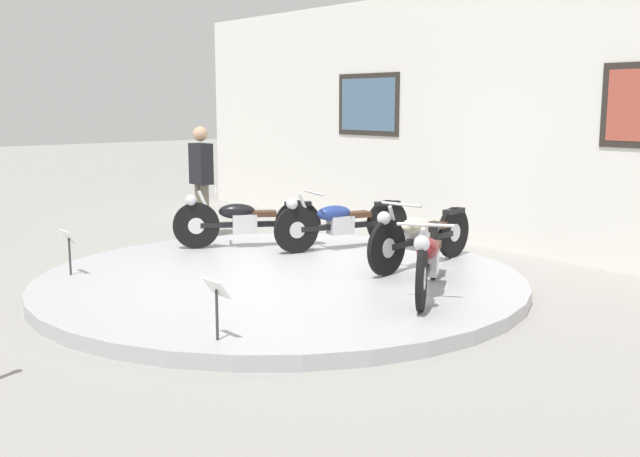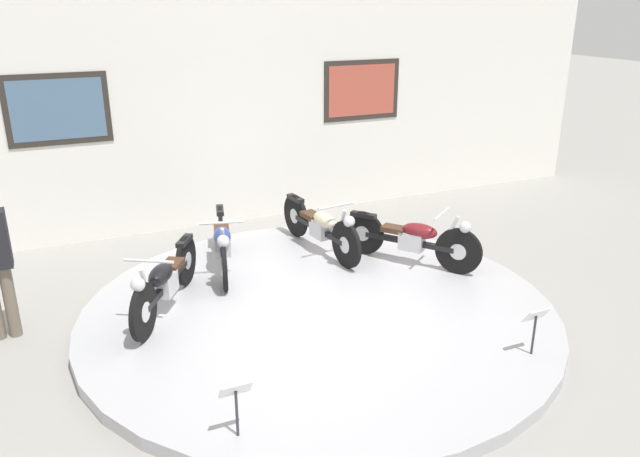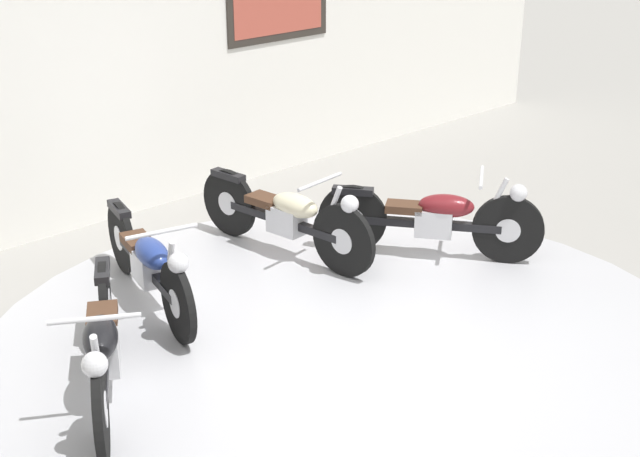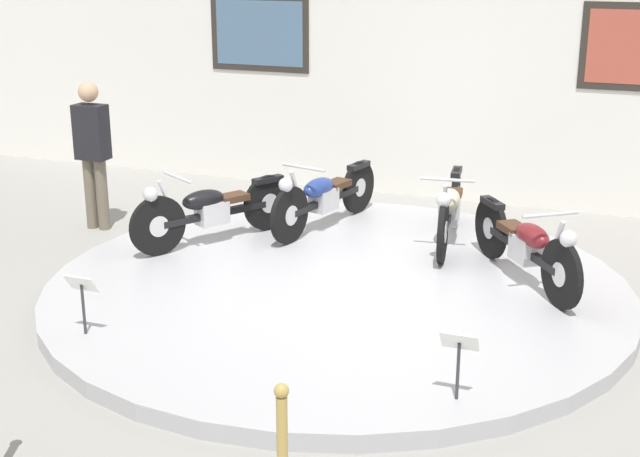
# 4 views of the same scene
# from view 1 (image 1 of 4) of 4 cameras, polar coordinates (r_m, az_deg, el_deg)

# --- Properties ---
(ground_plane) EXTENTS (60.00, 60.00, 0.00)m
(ground_plane) POSITION_cam_1_polar(r_m,az_deg,el_deg) (8.43, -2.97, -4.49)
(ground_plane) COLOR gray
(display_platform) EXTENTS (5.42, 5.42, 0.14)m
(display_platform) POSITION_cam_1_polar(r_m,az_deg,el_deg) (8.41, -2.98, -4.02)
(display_platform) COLOR #ADADB2
(display_platform) RESTS_ON ground_plane
(back_wall) EXTENTS (14.00, 0.22, 3.66)m
(back_wall) POSITION_cam_1_polar(r_m,az_deg,el_deg) (10.84, 12.99, 8.21)
(back_wall) COLOR white
(back_wall) RESTS_ON ground_plane
(motorcycle_black) EXTENTS (1.06, 1.71, 0.78)m
(motorcycle_black) POSITION_cam_1_polar(r_m,az_deg,el_deg) (9.97, -5.79, 0.70)
(motorcycle_black) COLOR black
(motorcycle_black) RESTS_ON display_platform
(motorcycle_blue) EXTENTS (0.63, 1.91, 0.78)m
(motorcycle_blue) POSITION_cam_1_polar(r_m,az_deg,el_deg) (9.80, 1.55, 0.57)
(motorcycle_blue) COLOR black
(motorcycle_blue) RESTS_ON display_platform
(motorcycle_cream) EXTENTS (0.54, 1.97, 0.79)m
(motorcycle_cream) POSITION_cam_1_polar(r_m,az_deg,el_deg) (8.82, 7.62, -0.46)
(motorcycle_cream) COLOR black
(motorcycle_cream) RESTS_ON display_platform
(motorcycle_maroon) EXTENTS (1.21, 1.61, 0.78)m
(motorcycle_maroon) POSITION_cam_1_polar(r_m,az_deg,el_deg) (7.56, 8.24, -2.21)
(motorcycle_maroon) COLOR black
(motorcycle_maroon) RESTS_ON display_platform
(info_placard_front_left) EXTENTS (0.26, 0.11, 0.51)m
(info_placard_front_left) POSITION_cam_1_polar(r_m,az_deg,el_deg) (8.77, -18.58, -1.03)
(info_placard_front_left) COLOR #333338
(info_placard_front_left) RESTS_ON display_platform
(info_placard_front_centre) EXTENTS (0.26, 0.11, 0.51)m
(info_placard_front_centre) POSITION_cam_1_polar(r_m,az_deg,el_deg) (6.10, -7.89, -5.13)
(info_placard_front_centre) COLOR #333338
(info_placard_front_centre) RESTS_ON display_platform
(visitor_standing) EXTENTS (0.36, 0.22, 1.69)m
(visitor_standing) POSITION_cam_1_polar(r_m,az_deg,el_deg) (11.51, -9.03, 4.04)
(visitor_standing) COLOR #6B6051
(visitor_standing) RESTS_ON ground_plane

